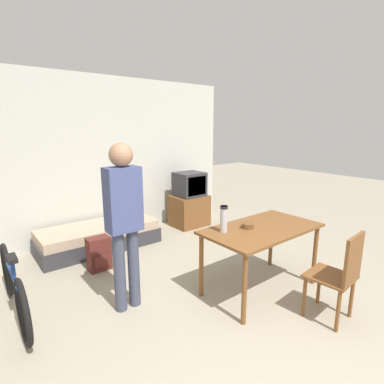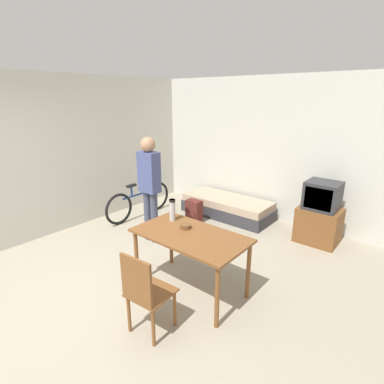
{
  "view_description": "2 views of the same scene",
  "coord_description": "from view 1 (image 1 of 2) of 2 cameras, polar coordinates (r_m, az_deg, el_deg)",
  "views": [
    {
      "loc": [
        -1.81,
        -0.88,
        1.89
      ],
      "look_at": [
        0.48,
        2.02,
        1.07
      ],
      "focal_mm": 28.0,
      "sensor_mm": 36.0,
      "label": 1
    },
    {
      "loc": [
        2.88,
        -1.32,
        2.33
      ],
      "look_at": [
        0.1,
        2.04,
        0.93
      ],
      "focal_mm": 28.0,
      "sensor_mm": 36.0,
      "label": 2
    }
  ],
  "objects": [
    {
      "name": "thermos_flask",
      "position": [
        3.24,
        6.07,
        -4.91
      ],
      "size": [
        0.08,
        0.08,
        0.29
      ],
      "color": "#B7B7BC",
      "rests_on": "dining_table"
    },
    {
      "name": "bicycle",
      "position": [
        3.61,
        -30.83,
        -15.29
      ],
      "size": [
        0.08,
        1.61,
        0.71
      ],
      "color": "black",
      "rests_on": "ground_plane"
    },
    {
      "name": "wall_back",
      "position": [
        5.25,
        -17.97,
        5.95
      ],
      "size": [
        5.22,
        0.06,
        2.7
      ],
      "color": "silver",
      "rests_on": "ground_plane"
    },
    {
      "name": "person_standing",
      "position": [
        3.07,
        -12.84,
        -4.3
      ],
      "size": [
        0.34,
        0.23,
        1.74
      ],
      "color": "#3D4256",
      "rests_on": "ground_plane"
    },
    {
      "name": "mate_bowl",
      "position": [
        3.44,
        10.55,
        -6.33
      ],
      "size": [
        0.13,
        0.13,
        0.06
      ],
      "color": "brown",
      "rests_on": "dining_table"
    },
    {
      "name": "backpack",
      "position": [
        4.25,
        -17.3,
        -11.18
      ],
      "size": [
        0.29,
        0.22,
        0.45
      ],
      "color": "#56231E",
      "rests_on": "ground_plane"
    },
    {
      "name": "wooden_chair",
      "position": [
        3.29,
        26.45,
        -13.61
      ],
      "size": [
        0.44,
        0.44,
        0.92
      ],
      "color": "brown",
      "rests_on": "ground_plane"
    },
    {
      "name": "daybed",
      "position": [
        4.99,
        -17.24,
        -8.11
      ],
      "size": [
        1.82,
        0.76,
        0.38
      ],
      "color": "#333338",
      "rests_on": "ground_plane"
    },
    {
      "name": "tv",
      "position": [
        5.74,
        -0.49,
        -1.82
      ],
      "size": [
        0.65,
        0.53,
        1.04
      ],
      "color": "brown",
      "rests_on": "ground_plane"
    },
    {
      "name": "dining_table",
      "position": [
        3.53,
        13.11,
        -7.94
      ],
      "size": [
        1.37,
        0.76,
        0.77
      ],
      "color": "brown",
      "rests_on": "ground_plane"
    }
  ]
}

